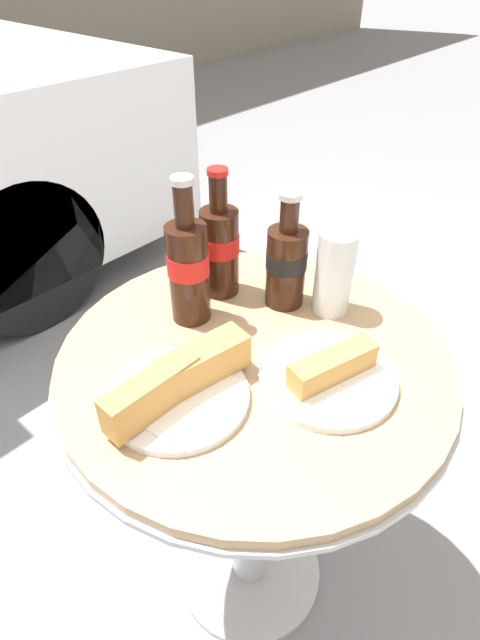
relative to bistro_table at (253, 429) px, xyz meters
name	(u,v)px	position (x,y,z in m)	size (l,w,h in m)	color
ground_plane	(249,570)	(0.00, 0.00, -0.54)	(30.00, 30.00, 0.00)	gray
bistro_table	(253,429)	(0.00, 0.00, 0.00)	(0.65, 0.65, 0.73)	#B7B7BC
cola_bottle_left	(189,267)	(0.00, 0.15, 0.29)	(0.07, 0.07, 0.26)	#33190F
cola_bottle_right	(220,247)	(0.09, 0.16, 0.28)	(0.07, 0.07, 0.24)	#33190F
cola_bottle_center	(286,262)	(0.14, 0.05, 0.27)	(0.07, 0.07, 0.21)	#33190F
drinking_glass	(334,276)	(0.18, -0.02, 0.26)	(0.07, 0.07, 0.15)	#C68923
lunch_plate_near	(329,374)	(0.02, -0.13, 0.21)	(0.21, 0.21, 0.06)	white
lunch_plate_far	(179,385)	(-0.15, 0.02, 0.22)	(0.24, 0.21, 0.07)	white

